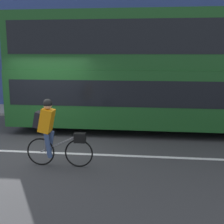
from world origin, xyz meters
name	(u,v)px	position (x,y,z in m)	size (l,w,h in m)	color
ground_plane	(34,150)	(0.00, 0.00, 0.00)	(80.00, 80.00, 0.00)	#38383A
road_center_line	(32,152)	(0.00, -0.17, 0.00)	(50.00, 0.14, 0.01)	silver
sidewalk_curb	(78,111)	(0.00, 5.30, 0.05)	(60.00, 2.11, 0.10)	gray
building_facade	(83,41)	(0.00, 6.51, 3.10)	(60.00, 0.30, 6.20)	#33478C
bus	(178,67)	(3.99, 2.60, 2.14)	(10.92, 2.53, 3.88)	black
cyclist_on_bike	(52,130)	(0.87, -1.08, 0.86)	(1.59, 0.32, 1.60)	black
trash_bin	(174,103)	(4.13, 5.20, 0.54)	(0.52, 0.52, 0.87)	#515156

